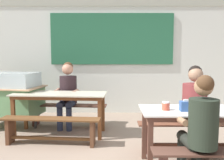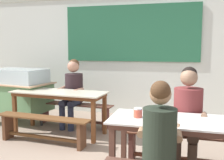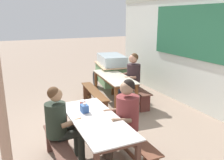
% 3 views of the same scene
% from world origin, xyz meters
% --- Properties ---
extents(backdrop_wall, '(7.37, 0.23, 2.83)m').
position_xyz_m(backdrop_wall, '(-0.01, 2.91, 1.49)').
color(backdrop_wall, silver).
rests_on(backdrop_wall, ground_plane).
extents(dining_table_far, '(1.73, 0.75, 0.76)m').
position_xyz_m(dining_table_far, '(-1.16, 1.17, 0.68)').
color(dining_table_far, beige).
rests_on(dining_table_far, ground_plane).
extents(dining_table_near, '(1.68, 0.69, 0.76)m').
position_xyz_m(dining_table_near, '(1.00, -0.17, 0.68)').
color(dining_table_near, silver).
rests_on(dining_table_near, ground_plane).
extents(bench_far_back, '(1.61, 0.42, 0.44)m').
position_xyz_m(bench_far_back, '(-1.12, 1.70, 0.28)').
color(bench_far_back, brown).
rests_on(bench_far_back, ground_plane).
extents(bench_far_front, '(1.63, 0.38, 0.44)m').
position_xyz_m(bench_far_front, '(-1.20, 0.64, 0.29)').
color(bench_far_front, brown).
rests_on(bench_far_front, ground_plane).
extents(bench_near_back, '(1.63, 0.27, 0.44)m').
position_xyz_m(bench_near_back, '(1.00, 0.35, 0.28)').
color(bench_near_back, brown).
rests_on(bench_near_back, ground_plane).
extents(food_cart, '(1.74, 1.05, 1.10)m').
position_xyz_m(food_cart, '(-2.29, 1.62, 0.65)').
color(food_cart, '#659762').
rests_on(food_cart, ground_plane).
extents(person_right_near_table, '(0.49, 0.57, 1.30)m').
position_xyz_m(person_right_near_table, '(1.01, 0.30, 0.74)').
color(person_right_near_table, '#4C392D').
rests_on(person_right_near_table, ground_plane).
extents(person_near_front, '(0.44, 0.56, 1.25)m').
position_xyz_m(person_near_front, '(0.75, -0.63, 0.70)').
color(person_near_front, '#242922').
rests_on(person_near_front, ground_plane).
extents(person_center_facing, '(0.48, 0.55, 1.31)m').
position_xyz_m(person_center_facing, '(-1.10, 1.64, 0.75)').
color(person_center_facing, '#2A314A').
rests_on(person_center_facing, ground_plane).
extents(tissue_box, '(0.14, 0.10, 0.15)m').
position_xyz_m(tissue_box, '(0.71, -0.24, 0.83)').
color(tissue_box, '#315698').
rests_on(tissue_box, dining_table_near).
extents(condiment_jar, '(0.10, 0.10, 0.11)m').
position_xyz_m(condiment_jar, '(0.47, -0.19, 0.82)').
color(condiment_jar, '#D3523C').
rests_on(condiment_jar, dining_table_near).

